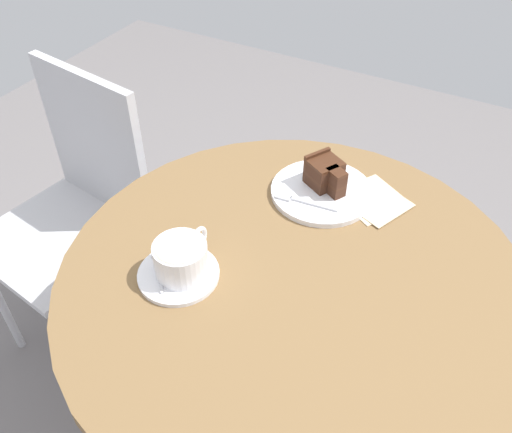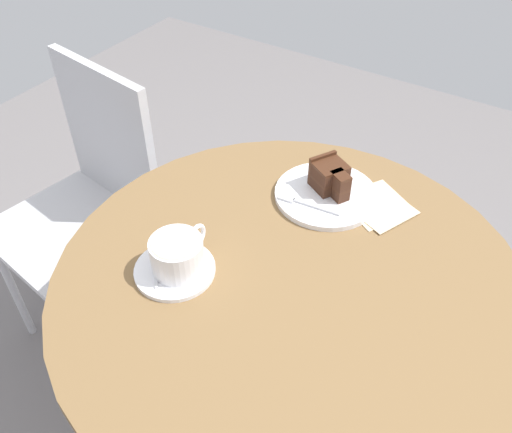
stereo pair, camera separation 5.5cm
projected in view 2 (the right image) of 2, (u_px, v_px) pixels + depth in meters
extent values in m
cylinder|color=brown|center=(289.00, 281.00, 1.00)|extent=(0.87, 0.87, 0.03)
cylinder|color=silver|center=(283.00, 385.00, 1.24)|extent=(0.07, 0.07, 0.68)
cylinder|color=white|center=(175.00, 270.00, 0.99)|extent=(0.15, 0.15, 0.01)
cylinder|color=white|center=(177.00, 255.00, 0.97)|extent=(0.10, 0.10, 0.06)
cylinder|color=beige|center=(175.00, 243.00, 0.95)|extent=(0.09, 0.09, 0.00)
torus|color=white|center=(196.00, 237.00, 1.00)|extent=(0.05, 0.01, 0.05)
cube|color=silver|center=(156.00, 270.00, 0.98)|extent=(0.07, 0.06, 0.00)
ellipsoid|color=silver|center=(155.00, 250.00, 1.02)|extent=(0.02, 0.02, 0.00)
cylinder|color=white|center=(326.00, 195.00, 1.15)|extent=(0.22, 0.22, 0.01)
cube|color=#422619|center=(328.00, 182.00, 1.15)|extent=(0.09, 0.09, 0.02)
cube|color=#422619|center=(339.00, 193.00, 1.13)|extent=(0.04, 0.05, 0.02)
cube|color=#422314|center=(329.00, 177.00, 1.14)|extent=(0.09, 0.09, 0.01)
cube|color=#422314|center=(339.00, 187.00, 1.12)|extent=(0.04, 0.05, 0.01)
cube|color=#422619|center=(330.00, 171.00, 1.13)|extent=(0.09, 0.09, 0.02)
cube|color=#422619|center=(340.00, 181.00, 1.11)|extent=(0.04, 0.05, 0.02)
cube|color=#422314|center=(330.00, 166.00, 1.12)|extent=(0.09, 0.09, 0.01)
cube|color=#422314|center=(341.00, 176.00, 1.10)|extent=(0.04, 0.05, 0.01)
cube|color=#422314|center=(322.00, 167.00, 1.16)|extent=(0.06, 0.04, 0.07)
cube|color=silver|center=(316.00, 207.00, 1.11)|extent=(0.02, 0.10, 0.00)
cube|color=silver|center=(287.00, 198.00, 1.13)|extent=(0.03, 0.04, 0.00)
cube|color=beige|center=(376.00, 204.00, 1.13)|extent=(0.17, 0.17, 0.00)
cube|color=beige|center=(381.00, 208.00, 1.12)|extent=(0.15, 0.15, 0.00)
cylinder|color=#BCBCC1|center=(12.00, 287.00, 1.64)|extent=(0.02, 0.02, 0.45)
cylinder|color=#BCBCC1|center=(75.00, 347.00, 1.48)|extent=(0.02, 0.02, 0.45)
cylinder|color=#BCBCC1|center=(100.00, 232.00, 1.82)|extent=(0.02, 0.02, 0.45)
cylinder|color=#BCBCC1|center=(164.00, 280.00, 1.66)|extent=(0.02, 0.02, 0.45)
cube|color=#BCBCC1|center=(71.00, 228.00, 1.49)|extent=(0.43, 0.43, 0.02)
cube|color=#BCBCC1|center=(108.00, 136.00, 1.45)|extent=(0.08, 0.36, 0.41)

